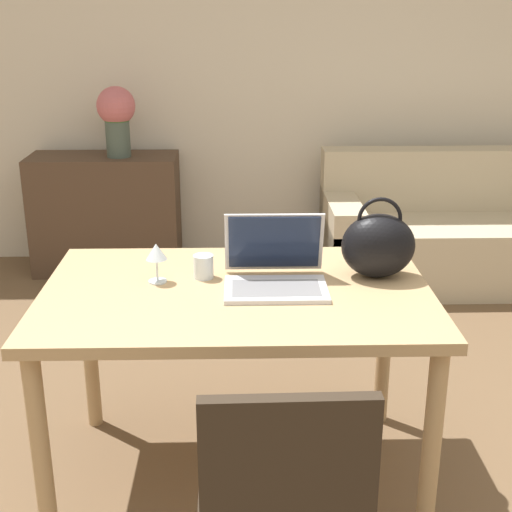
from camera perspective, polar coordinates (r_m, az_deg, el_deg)
name	(u,v)px	position (r m, az deg, el deg)	size (l,w,h in m)	color
wall_back	(255,61)	(4.90, -0.10, 15.30)	(10.00, 0.06, 2.70)	beige
dining_table	(237,312)	(2.51, -1.55, -4.53)	(1.35, 0.89, 0.77)	tan
chair	(282,506)	(1.94, 2.09, -19.35)	(0.45, 0.45, 0.88)	#2D2319
couch	(454,237)	(4.78, 15.57, 1.49)	(1.68, 0.76, 0.82)	#C1B293
sideboard	(106,214)	(4.86, -11.88, 3.34)	(0.96, 0.40, 0.78)	#4C3828
laptop	(275,267)	(2.50, 1.53, -0.86)	(0.35, 0.31, 0.24)	silver
drinking_glass	(203,267)	(2.57, -4.22, -0.85)	(0.07, 0.07, 0.09)	silver
wine_glass	(156,254)	(2.52, -7.98, 0.17)	(0.07, 0.07, 0.14)	silver
handbag	(378,245)	(2.58, 9.75, 0.87)	(0.26, 0.18, 0.30)	black
flower_vase	(117,115)	(4.67, -11.10, 11.04)	(0.24, 0.24, 0.45)	#47564C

